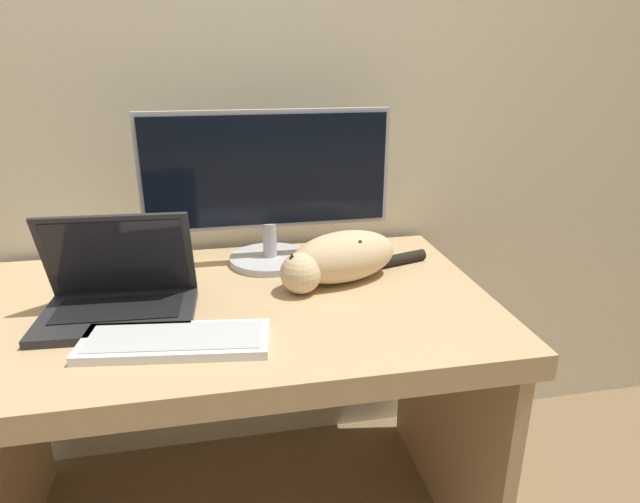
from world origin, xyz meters
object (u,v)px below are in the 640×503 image
Objects in this scene: laptop at (120,296)px; external_keyboard at (178,341)px; cat at (341,257)px; monitor at (269,185)px.

laptop reaches higher than external_keyboard.
laptop is 0.88× the size of external_keyboard.
laptop is 0.22m from external_keyboard.
monitor is at bearing 116.63° from cat.
laptop is at bearing 173.22° from cat.
monitor is at bearing 68.15° from external_keyboard.
external_keyboard is 0.49m from cat.
monitor is 1.71× the size of external_keyboard.
monitor is 0.50m from laptop.
monitor is 0.29m from cat.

